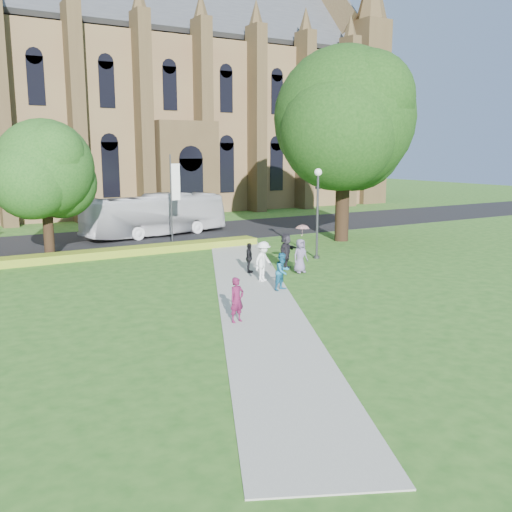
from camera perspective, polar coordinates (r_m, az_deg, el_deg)
ground at (r=24.35m, az=1.01°, el=-4.35°), size 160.00×160.00×0.00m
road at (r=42.36m, az=-13.34°, el=1.76°), size 160.00×10.00×0.02m
footpath at (r=25.18m, az=-0.19°, el=-3.80°), size 15.58×28.54×0.04m
flower_hedge at (r=35.33m, az=-13.13°, el=0.42°), size 18.00×1.40×0.45m
cathedral at (r=64.16m, az=-10.50°, el=16.37°), size 52.60×18.25×28.00m
streetlamp at (r=33.27m, az=6.18°, el=5.36°), size 0.44×0.44×5.24m
large_tree at (r=40.13m, az=8.85°, el=13.41°), size 9.60×9.60×13.20m
street_tree_1 at (r=35.13m, az=-20.41°, el=8.19°), size 5.60×5.60×8.05m
banner_pole_0 at (r=38.20m, az=-8.33°, el=6.11°), size 0.70×0.10×6.00m
tour_coach at (r=42.79m, az=-10.03°, el=4.06°), size 11.36×4.59×3.08m
pedestrian_0 at (r=20.88m, az=-1.92°, el=-4.40°), size 0.67×0.51×1.67m
pedestrian_1 at (r=25.64m, az=2.67°, el=-1.55°), size 0.99×0.87×1.70m
pedestrian_2 at (r=27.37m, az=0.74°, el=-0.53°), size 1.42×1.14×1.92m
pedestrian_3 at (r=29.20m, az=-0.69°, el=-0.20°), size 0.83×0.96×1.55m
pedestrian_4 at (r=29.39m, az=4.45°, el=0.03°), size 0.90×0.63×1.75m
pedestrian_5 at (r=30.34m, az=3.01°, el=0.51°), size 1.78×1.43×1.89m
parasol at (r=29.39m, az=4.66°, el=2.35°), size 0.84×0.84×0.61m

